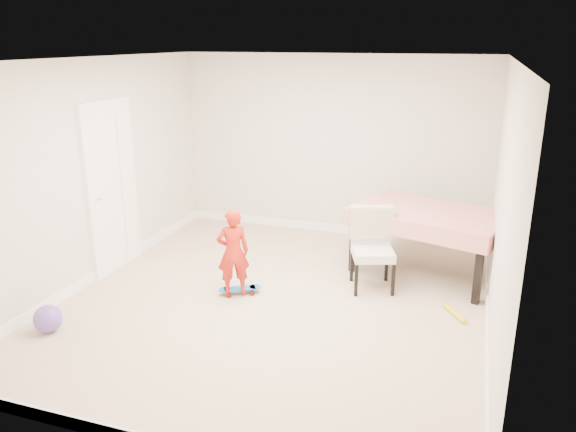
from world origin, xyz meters
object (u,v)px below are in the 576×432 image
(dining_chair, at_px, (373,250))
(balloon, at_px, (48,319))
(skateboard, at_px, (240,291))
(dining_table, at_px, (427,242))
(child, at_px, (233,255))

(dining_chair, relative_size, balloon, 3.37)
(skateboard, relative_size, balloon, 1.74)
(dining_table, height_order, balloon, dining_table)
(dining_chair, xyz_separation_m, skateboard, (-1.39, -0.64, -0.44))
(child, distance_m, balloon, 1.98)
(balloon, bearing_deg, dining_chair, 35.66)
(dining_table, height_order, skateboard, dining_table)
(dining_table, height_order, dining_chair, dining_chair)
(dining_chair, bearing_deg, child, -172.94)
(child, bearing_deg, dining_table, -177.72)
(skateboard, bearing_deg, child, -148.77)
(dining_table, distance_m, child, 2.40)
(dining_table, xyz_separation_m, skateboard, (-1.95, -1.27, -0.38))
(dining_chair, relative_size, child, 0.95)
(skateboard, height_order, balloon, balloon)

